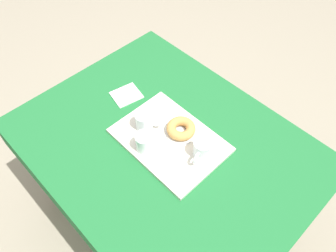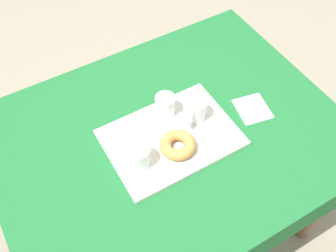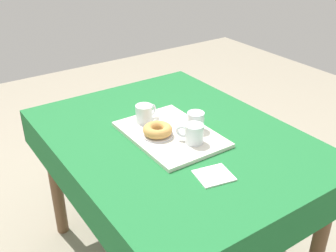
# 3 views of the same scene
# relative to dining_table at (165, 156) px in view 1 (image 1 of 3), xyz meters

# --- Properties ---
(ground_plane) EXTENTS (6.00, 6.00, 0.00)m
(ground_plane) POSITION_rel_dining_table_xyz_m (0.00, 0.00, -0.64)
(ground_plane) COLOR gray
(dining_table) EXTENTS (1.25, 0.97, 0.74)m
(dining_table) POSITION_rel_dining_table_xyz_m (0.00, 0.00, 0.00)
(dining_table) COLOR #1E6B33
(dining_table) RESTS_ON ground
(serving_tray) EXTENTS (0.46, 0.33, 0.02)m
(serving_tray) POSITION_rel_dining_table_xyz_m (0.01, 0.02, 0.11)
(serving_tray) COLOR silver
(serving_tray) RESTS_ON dining_table
(tea_mug_left) EXTENTS (0.10, 0.09, 0.08)m
(tea_mug_left) POSITION_rel_dining_table_xyz_m (-0.12, -0.01, 0.16)
(tea_mug_left) COLOR white
(tea_mug_left) RESTS_ON serving_tray
(tea_mug_right) EXTENTS (0.08, 0.11, 0.08)m
(tea_mug_right) POSITION_rel_dining_table_xyz_m (0.15, 0.06, 0.16)
(tea_mug_right) COLOR white
(tea_mug_right) RESTS_ON serving_tray
(water_glass_near) EXTENTS (0.07, 0.07, 0.08)m
(water_glass_near) POSITION_rel_dining_table_xyz_m (-0.03, -0.09, 0.15)
(water_glass_near) COLOR white
(water_glass_near) RESTS_ON serving_tray
(donut_plate_left) EXTENTS (0.13, 0.13, 0.01)m
(donut_plate_left) POSITION_rel_dining_table_xyz_m (0.01, 0.08, 0.12)
(donut_plate_left) COLOR silver
(donut_plate_left) RESTS_ON serving_tray
(sugar_donut_left) EXTENTS (0.12, 0.12, 0.04)m
(sugar_donut_left) POSITION_rel_dining_table_xyz_m (0.01, 0.08, 0.14)
(sugar_donut_left) COLOR tan
(sugar_donut_left) RESTS_ON donut_plate_left
(paper_napkin) EXTENTS (0.14, 0.15, 0.01)m
(paper_napkin) POSITION_rel_dining_table_xyz_m (-0.33, 0.06, 0.10)
(paper_napkin) COLOR white
(paper_napkin) RESTS_ON dining_table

